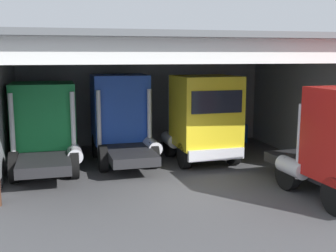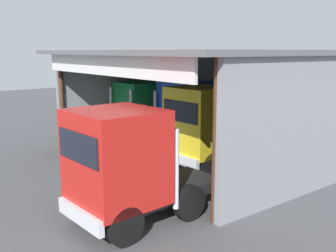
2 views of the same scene
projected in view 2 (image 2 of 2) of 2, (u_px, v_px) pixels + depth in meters
ground_plane at (115, 174)px, 16.45m from camera, size 80.00×80.00×0.00m
workshop_shed at (200, 85)px, 18.60m from camera, size 13.06×9.17×5.22m
truck_green_right_bay at (136, 110)px, 22.19m from camera, size 2.63×4.88×3.42m
truck_blue_center_left_bay at (181, 115)px, 20.17m from camera, size 2.57×5.03×3.67m
truck_yellow_center_right_bay at (204, 126)px, 16.88m from camera, size 2.70×4.56×3.67m
truck_red_left_bay at (125, 165)px, 11.35m from camera, size 2.81×5.19×3.55m
oil_drum at (315, 162)px, 16.59m from camera, size 0.58×0.58×0.94m
tool_cart at (296, 154)px, 17.66m from camera, size 0.90×0.60×1.00m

